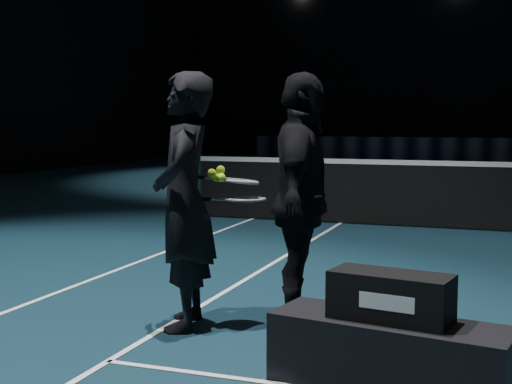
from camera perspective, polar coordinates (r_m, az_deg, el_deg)
net_post_left at (r=11.23m, az=-4.63°, el=0.84°), size 0.10×0.10×1.10m
player_bench at (r=4.19m, az=10.64°, el=-12.66°), size 1.40×0.68×0.40m
racket_bag at (r=4.09m, az=10.73°, el=-8.20°), size 0.71×0.40×0.27m
bag_signature at (r=3.95m, az=10.39°, el=-8.70°), size 0.31×0.06×0.09m
player_a at (r=5.18m, az=-5.77°, el=-0.73°), size 0.63×0.78×1.86m
player_b at (r=5.20m, az=3.63°, el=-0.70°), size 0.66×1.16×1.86m
racket_lower at (r=5.17m, az=-0.79°, el=-0.58°), size 0.71×0.46×0.03m
racket_upper at (r=5.20m, az=-1.35°, el=0.88°), size 0.71×0.49×0.10m
tennis_balls at (r=5.16m, az=-2.96°, el=1.35°), size 0.12×0.10×0.12m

